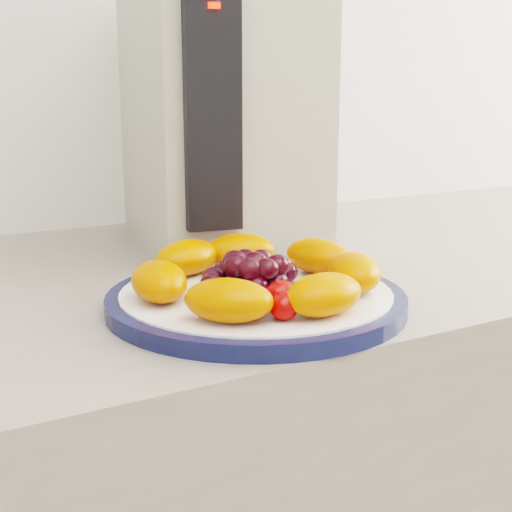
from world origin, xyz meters
TOP-DOWN VIEW (x-y plane):
  - plate_rim at (0.11, 1.04)m, footprint 0.28×0.28m
  - plate_face at (0.11, 1.04)m, footprint 0.25×0.25m
  - appliance_body at (0.21, 1.30)m, footprint 0.25×0.31m
  - appliance_panel at (0.13, 1.17)m, footprint 0.06×0.03m
  - appliance_led at (0.13, 1.16)m, footprint 0.01×0.01m
  - fruit_plate at (0.11, 1.04)m, footprint 0.24×0.24m

SIDE VIEW (x-z plane):
  - plate_rim at x=0.11m, z-range 0.90..0.91m
  - plate_face at x=0.11m, z-range 0.90..0.92m
  - fruit_plate at x=0.11m, z-range 0.92..0.95m
  - appliance_body at x=0.21m, z-range 0.90..1.25m
  - appliance_panel at x=0.13m, z-range 0.95..1.21m
  - appliance_led at x=0.13m, z-range 1.18..1.18m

